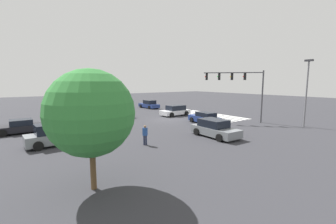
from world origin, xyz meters
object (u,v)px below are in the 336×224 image
(car_5, at_px, (115,114))
(pedestrian, at_px, (145,134))
(car_3, at_px, (21,127))
(car_6, at_px, (204,118))
(tree_corner_a, at_px, (91,113))
(car_1, at_px, (53,136))
(traffic_signal_mast, at_px, (239,83))
(car_0, at_px, (175,111))
(car_2, at_px, (149,104))
(car_4, at_px, (215,129))
(street_light_pole_a, at_px, (307,86))

(car_5, distance_m, pedestrian, 13.82)
(car_3, relative_size, car_6, 1.05)
(pedestrian, distance_m, tree_corner_a, 7.95)
(car_1, xyz_separation_m, car_5, (9.36, -8.99, -0.08))
(traffic_signal_mast, height_order, car_0, traffic_signal_mast)
(car_2, xyz_separation_m, car_4, (-22.63, 6.59, 0.05))
(car_0, distance_m, street_light_pole_a, 16.69)
(traffic_signal_mast, distance_m, tree_corner_a, 21.35)
(car_0, distance_m, car_6, 7.12)
(traffic_signal_mast, xyz_separation_m, street_light_pole_a, (-6.11, -3.52, -0.37))
(traffic_signal_mast, height_order, car_6, traffic_signal_mast)
(street_light_pole_a, xyz_separation_m, tree_corner_a, (-1.08, 23.57, -0.88))
(car_0, xyz_separation_m, car_2, (10.35, -1.68, -0.04))
(car_6, xyz_separation_m, pedestrian, (-3.96, 10.41, 0.22))
(car_4, distance_m, car_5, 15.13)
(pedestrian, bearing_deg, car_4, -56.73)
(car_3, bearing_deg, car_1, 106.04)
(car_1, xyz_separation_m, tree_corner_a, (-9.08, -0.28, 2.78))
(car_3, xyz_separation_m, car_5, (2.78, -10.86, 0.08))
(car_6, bearing_deg, car_0, -4.08)
(traffic_signal_mast, distance_m, car_4, 9.59)
(car_4, bearing_deg, street_light_pole_a, 78.19)
(car_1, bearing_deg, car_5, 43.54)
(car_3, distance_m, car_4, 18.61)
(traffic_signal_mast, height_order, pedestrian, traffic_signal_mast)
(car_0, distance_m, car_3, 19.16)
(tree_corner_a, bearing_deg, street_light_pole_a, -87.37)
(car_2, xyz_separation_m, car_6, (-17.39, 2.70, -0.03))
(car_0, xyz_separation_m, car_6, (-7.04, 1.02, -0.07))
(car_0, distance_m, pedestrian, 15.86)
(car_1, bearing_deg, car_6, -3.15)
(traffic_signal_mast, bearing_deg, car_0, -25.89)
(car_4, xyz_separation_m, car_5, (14.74, 3.40, -0.05))
(car_3, relative_size, car_5, 0.92)
(car_1, xyz_separation_m, street_light_pole_a, (-7.99, -23.85, 3.66))
(car_0, height_order, car_1, car_1)
(car_2, height_order, street_light_pole_a, street_light_pole_a)
(car_4, relative_size, tree_corner_a, 0.83)
(car_4, xyz_separation_m, pedestrian, (1.28, 6.51, 0.13))
(car_6, height_order, street_light_pole_a, street_light_pole_a)
(car_1, distance_m, tree_corner_a, 9.50)
(street_light_pole_a, bearing_deg, tree_corner_a, 92.63)
(pedestrian, bearing_deg, car_2, 12.82)
(traffic_signal_mast, relative_size, pedestrian, 3.99)
(car_3, relative_size, street_light_pole_a, 0.61)
(car_0, distance_m, tree_corner_a, 23.51)
(traffic_signal_mast, bearing_deg, car_3, 24.14)
(car_6, bearing_deg, pedestrian, 114.96)
(car_2, bearing_deg, car_3, 114.08)
(car_3, distance_m, pedestrian, 13.19)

